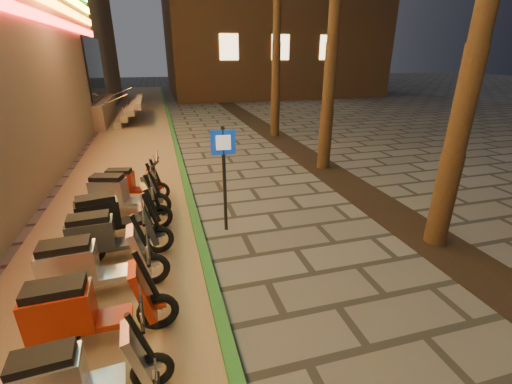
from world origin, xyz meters
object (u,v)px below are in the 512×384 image
object	(u,v)px
scooter_8	(114,214)
scooter_4	(75,375)
scooter_5	(85,309)
scooter_9	(121,193)
scooter_10	(130,183)
scooter_7	(109,234)
pedestrian_sign	(224,165)
scooter_6	(90,265)

from	to	relation	value
scooter_8	scooter_4	bearing A→B (deg)	-101.96
scooter_5	scooter_9	world-z (taller)	scooter_9
scooter_5	scooter_10	world-z (taller)	scooter_5
scooter_9	scooter_7	bearing A→B (deg)	-74.68
pedestrian_sign	scooter_9	size ratio (longest dim) A/B	1.24
pedestrian_sign	scooter_4	distance (m)	4.27
pedestrian_sign	scooter_5	distance (m)	3.55
scooter_7	scooter_8	xyz separation A→B (m)	(0.01, 0.83, 0.02)
pedestrian_sign	scooter_10	xyz separation A→B (m)	(-2.02, 2.21, -0.96)
scooter_8	scooter_9	world-z (taller)	scooter_8
scooter_7	scooter_10	xyz separation A→B (m)	(0.19, 2.84, -0.07)
pedestrian_sign	scooter_6	world-z (taller)	pedestrian_sign
scooter_6	scooter_10	size ratio (longest dim) A/B	1.18
scooter_6	scooter_10	xyz separation A→B (m)	(0.34, 3.79, -0.09)
pedestrian_sign	scooter_10	size ratio (longest dim) A/B	1.43
scooter_5	pedestrian_sign	bearing A→B (deg)	46.84
pedestrian_sign	scooter_7	world-z (taller)	pedestrian_sign
scooter_5	scooter_6	size ratio (longest dim) A/B	0.98
scooter_4	scooter_8	distance (m)	3.72
scooter_6	scooter_7	xyz separation A→B (m)	(0.15, 0.96, -0.02)
pedestrian_sign	scooter_9	world-z (taller)	pedestrian_sign
scooter_5	scooter_7	size ratio (longest dim) A/B	1.01
scooter_4	scooter_8	size ratio (longest dim) A/B	0.84
scooter_9	scooter_10	xyz separation A→B (m)	(0.13, 0.85, -0.08)
scooter_6	scooter_9	bearing A→B (deg)	82.92
pedestrian_sign	scooter_10	world-z (taller)	pedestrian_sign
scooter_5	scooter_4	bearing A→B (deg)	-88.95
scooter_7	scooter_10	world-z (taller)	scooter_7
scooter_4	scooter_6	distance (m)	1.94
scooter_8	scooter_9	distance (m)	1.16
scooter_5	scooter_6	distance (m)	1.01
scooter_6	scooter_7	distance (m)	0.97
scooter_6	scooter_10	world-z (taller)	scooter_6
scooter_9	scooter_10	world-z (taller)	scooter_9
scooter_10	scooter_9	bearing A→B (deg)	-86.72
pedestrian_sign	scooter_8	bearing A→B (deg)	177.66
scooter_8	pedestrian_sign	bearing A→B (deg)	-16.85
scooter_7	scooter_8	size ratio (longest dim) A/B	0.96
scooter_8	scooter_9	size ratio (longest dim) A/B	1.03
scooter_9	pedestrian_sign	bearing A→B (deg)	-15.30
scooter_4	scooter_7	xyz separation A→B (m)	(0.01, 2.89, 0.07)
pedestrian_sign	scooter_8	xyz separation A→B (m)	(-2.20, 0.20, -0.87)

